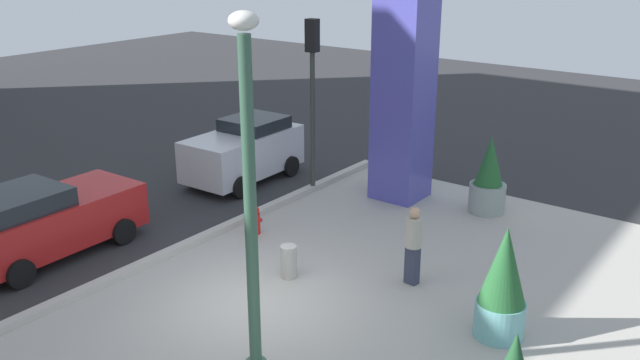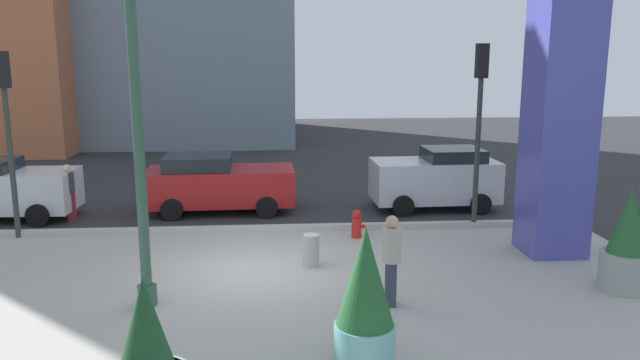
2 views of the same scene
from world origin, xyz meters
name	(u,v)px [view 2 (image 2 of 2)]	position (x,y,z in m)	size (l,w,h in m)	color
ground_plane	(258,223)	(0.00, 4.00, 0.00)	(60.00, 60.00, 0.00)	#2D2D30
plaza_pavement	(251,307)	(0.00, -2.00, 0.00)	(18.00, 10.00, 0.02)	#ADA89E
curb_strip	(257,229)	(0.00, 3.12, 0.08)	(18.00, 0.24, 0.16)	#B7B2A8
lamp_post	(139,151)	(-1.95, -1.77, 2.96)	(0.44, 0.44, 6.07)	#335642
art_pillar_blue	(559,122)	(7.08, 0.79, 3.15)	(1.34, 1.34, 6.29)	#4C4CAD
potted_plant_mid_plaza	(627,246)	(7.48, -1.70, 0.93)	(0.98, 0.98, 2.12)	gray
potted_plant_near_left	(365,301)	(1.80, -4.44, 1.07)	(0.93, 0.93, 2.21)	#6BB2B2
fire_hydrant	(357,224)	(2.60, 2.35, 0.37)	(0.36, 0.26, 0.75)	red
concrete_bollard	(311,251)	(1.28, 0.18, 0.38)	(0.36, 0.36, 0.75)	#B2ADA3
traffic_light_far_side	(7,114)	(-6.22, 3.03, 3.22)	(0.28, 0.42, 4.78)	#333833
traffic_light_corner	(480,107)	(5.97, 3.10, 3.33)	(0.28, 0.42, 4.99)	#333833
car_curb_east	(218,183)	(-1.24, 5.43, 0.88)	(4.44, 2.19, 1.75)	red
car_curb_west	(3,189)	(-7.34, 4.98, 0.90)	(3.95, 2.02, 1.76)	silver
car_intersection	(436,178)	(5.47, 5.35, 0.95)	(3.85, 2.11, 1.88)	silver
pedestrian_by_curb	(68,190)	(-5.42, 4.68, 0.91)	(0.51, 0.51, 1.64)	maroon
pedestrian_on_sidewalk	(391,256)	(2.64, -2.12, 0.99)	(0.40, 0.40, 1.76)	#33384C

